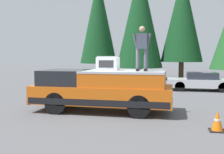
# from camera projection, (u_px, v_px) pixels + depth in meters

# --- Properties ---
(ground_plane) EXTENTS (90.00, 90.00, 0.00)m
(ground_plane) POSITION_uv_depth(u_px,v_px,m) (111.00, 109.00, 11.43)
(ground_plane) COLOR #565659
(pickup_truck) EXTENTS (2.01, 5.54, 1.65)m
(pickup_truck) POSITION_uv_depth(u_px,v_px,m) (102.00, 90.00, 10.95)
(pickup_truck) COLOR orange
(pickup_truck) RESTS_ON ground
(compressor_unit) EXTENTS (0.65, 0.84, 0.56)m
(compressor_unit) POSITION_uv_depth(u_px,v_px,m) (108.00, 63.00, 10.97)
(compressor_unit) COLOR silver
(compressor_unit) RESTS_ON pickup_truck
(person_on_truck_bed) EXTENTS (0.29, 0.72, 1.69)m
(person_on_truck_bed) POSITION_uv_depth(u_px,v_px,m) (142.00, 47.00, 10.37)
(person_on_truck_bed) COLOR #4C515B
(person_on_truck_bed) RESTS_ON pickup_truck
(parked_car_silver) EXTENTS (1.64, 4.10, 1.16)m
(parked_car_silver) POSITION_uv_depth(u_px,v_px,m) (201.00, 81.00, 17.44)
(parked_car_silver) COLOR silver
(parked_car_silver) RESTS_ON ground
(traffic_cone) EXTENTS (0.47, 0.47, 0.62)m
(traffic_cone) POSITION_uv_depth(u_px,v_px,m) (217.00, 122.00, 8.13)
(traffic_cone) COLOR black
(traffic_cone) RESTS_ON ground
(conifer_center_left) EXTENTS (3.79, 3.79, 9.91)m
(conifer_center_left) POSITION_uv_depth(u_px,v_px,m) (182.00, 16.00, 24.96)
(conifer_center_left) COLOR #4C3826
(conifer_center_left) RESTS_ON ground
(conifer_center_right) EXTENTS (4.23, 4.23, 10.46)m
(conifer_center_right) POSITION_uv_depth(u_px,v_px,m) (140.00, 17.00, 25.12)
(conifer_center_right) COLOR #4C3826
(conifer_center_right) RESTS_ON ground
(conifer_right) EXTENTS (3.53, 3.53, 9.97)m
(conifer_right) POSITION_uv_depth(u_px,v_px,m) (98.00, 19.00, 26.42)
(conifer_right) COLOR #4C3826
(conifer_right) RESTS_ON ground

